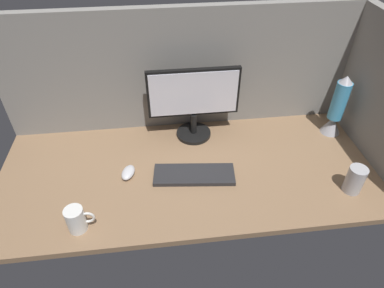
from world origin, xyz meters
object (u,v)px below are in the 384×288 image
at_px(keyboard, 195,175).
at_px(mouse, 128,172).
at_px(monitor, 194,100).
at_px(lava_lamp, 337,110).
at_px(mug_ceramic_white, 76,219).
at_px(mug_steel, 355,180).

xyz_separation_m(keyboard, mouse, (-0.30, 0.04, 0.01)).
bearing_deg(keyboard, monitor, 90.36).
distance_m(keyboard, lava_lamp, 0.81).
xyz_separation_m(monitor, mug_ceramic_white, (-0.52, -0.54, -0.16)).
xyz_separation_m(mug_steel, mug_ceramic_white, (-1.16, -0.06, -0.01)).
relative_size(monitor, mug_steel, 3.52).
distance_m(mouse, mug_ceramic_white, 0.33).
height_order(mouse, lava_lamp, lava_lamp).
distance_m(mug_ceramic_white, lava_lamp, 1.34).
bearing_deg(lava_lamp, mouse, -169.27).
distance_m(mug_steel, mug_ceramic_white, 1.16).
height_order(keyboard, mug_ceramic_white, mug_ceramic_white).
bearing_deg(monitor, mug_ceramic_white, -133.85).
xyz_separation_m(mug_ceramic_white, lava_lamp, (1.25, 0.48, 0.08)).
bearing_deg(mug_ceramic_white, mouse, 55.82).
bearing_deg(mouse, mug_ceramic_white, -107.01).
xyz_separation_m(monitor, mug_steel, (0.64, -0.48, -0.15)).
distance_m(keyboard, mug_steel, 0.69).
relative_size(keyboard, lava_lamp, 1.11).
distance_m(keyboard, mug_ceramic_white, 0.54).
height_order(monitor, mug_steel, monitor).
height_order(mouse, mug_steel, mug_steel).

